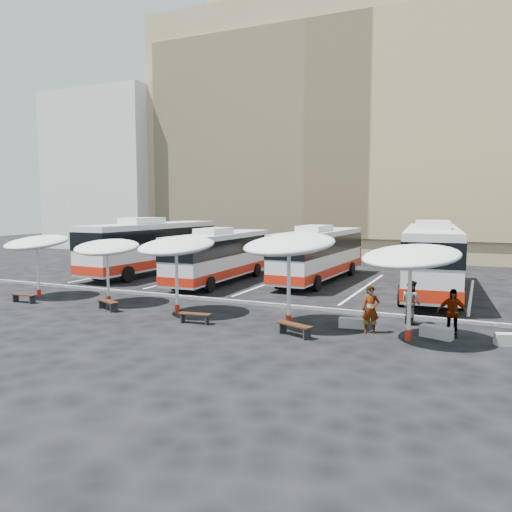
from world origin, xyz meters
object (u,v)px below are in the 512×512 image
at_px(conc_bench_0, 352,323).
at_px(passenger_0, 371,310).
at_px(wood_bench_0, 24,296).
at_px(sunshade_1, 107,247).
at_px(sunshade_3, 289,245).
at_px(wood_bench_2, 195,316).
at_px(wood_bench_3, 295,327).
at_px(passenger_2, 452,313).
at_px(conc_bench_1, 436,332).
at_px(wood_bench_1, 108,303).
at_px(bus_3, 432,256).
at_px(bus_0, 152,245).
at_px(sunshade_4, 411,257).
at_px(sunshade_0, 37,243).
at_px(bus_1, 221,254).
at_px(sunshade_2, 176,246).
at_px(passenger_1, 412,302).
at_px(conc_bench_2, 512,340).
at_px(bus_2, 319,252).

height_order(conc_bench_0, passenger_0, passenger_0).
bearing_deg(wood_bench_0, sunshade_1, 22.09).
bearing_deg(sunshade_3, wood_bench_0, -175.88).
height_order(wood_bench_2, wood_bench_3, wood_bench_3).
bearing_deg(passenger_2, wood_bench_3, -160.54).
relative_size(conc_bench_1, passenger_2, 0.64).
distance_m(wood_bench_1, conc_bench_1, 14.85).
bearing_deg(bus_3, sunshade_3, -119.05).
distance_m(conc_bench_0, passenger_0, 1.21).
height_order(bus_0, wood_bench_1, bus_0).
distance_m(sunshade_4, passenger_0, 2.73).
height_order(bus_0, sunshade_0, bus_0).
bearing_deg(bus_1, sunshade_2, -75.35).
bearing_deg(sunshade_3, passenger_1, 28.03).
relative_size(bus_0, bus_1, 1.16).
height_order(bus_0, bus_1, bus_0).
xyz_separation_m(sunshade_0, wood_bench_0, (0.70, -1.59, -2.64)).
relative_size(conc_bench_2, passenger_1, 0.61).
xyz_separation_m(sunshade_3, conc_bench_0, (2.54, 0.69, -3.19)).
bearing_deg(conc_bench_0, bus_1, 141.43).
height_order(wood_bench_1, conc_bench_1, wood_bench_1).
bearing_deg(bus_2, passenger_1, -51.89).
bearing_deg(sunshade_2, sunshade_3, -0.80).
relative_size(sunshade_3, wood_bench_1, 3.19).
height_order(bus_0, wood_bench_2, bus_0).
height_order(bus_0, sunshade_2, bus_0).
bearing_deg(wood_bench_0, conc_bench_2, 3.90).
distance_m(sunshade_2, passenger_1, 10.70).
height_order(wood_bench_3, passenger_0, passenger_0).
xyz_separation_m(bus_0, passenger_2, (21.22, -10.13, -1.18)).
bearing_deg(sunshade_4, wood_bench_3, -164.02).
distance_m(bus_0, wood_bench_0, 12.20).
bearing_deg(conc_bench_2, sunshade_0, 179.87).
distance_m(sunshade_1, passenger_2, 16.54).
relative_size(wood_bench_1, wood_bench_3, 0.95).
distance_m(sunshade_0, passenger_2, 21.33).
height_order(wood_bench_2, passenger_0, passenger_0).
bearing_deg(wood_bench_1, sunshade_4, 1.35).
relative_size(bus_2, wood_bench_0, 8.21).
bearing_deg(sunshade_1, conc_bench_1, -0.73).
xyz_separation_m(sunshade_1, wood_bench_0, (-4.11, -1.67, -2.54)).
xyz_separation_m(conc_bench_2, passenger_2, (-2.04, 0.39, 0.71)).
bearing_deg(wood_bench_0, passenger_2, 5.36).
bearing_deg(bus_0, wood_bench_3, -36.01).
relative_size(bus_2, sunshade_1, 2.90).
bearing_deg(sunshade_0, wood_bench_1, -11.91).
relative_size(sunshade_0, conc_bench_2, 3.08).
bearing_deg(sunshade_1, bus_0, 114.80).
bearing_deg(passenger_0, sunshade_0, 158.50).
xyz_separation_m(wood_bench_0, passenger_1, (18.85, 3.49, 0.60)).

